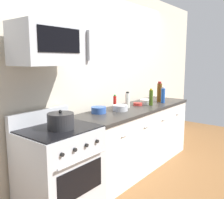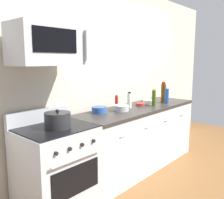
# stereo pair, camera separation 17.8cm
# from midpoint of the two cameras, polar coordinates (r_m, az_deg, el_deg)

# --- Properties ---
(ground_plane) EXTENTS (6.36, 6.36, 0.00)m
(ground_plane) POSITION_cam_midpoint_polar(r_m,az_deg,el_deg) (3.93, 4.21, -14.97)
(ground_plane) COLOR brown
(back_wall) EXTENTS (5.30, 0.10, 2.70)m
(back_wall) POSITION_cam_midpoint_polar(r_m,az_deg,el_deg) (3.84, -0.63, 5.35)
(back_wall) COLOR beige
(back_wall) RESTS_ON ground_plane
(counter_unit) EXTENTS (2.21, 0.66, 0.92)m
(counter_unit) POSITION_cam_midpoint_polar(r_m,az_deg,el_deg) (3.76, 4.31, -8.57)
(counter_unit) COLOR silver
(counter_unit) RESTS_ON ground_plane
(range_oven) EXTENTS (0.76, 0.69, 1.07)m
(range_oven) POSITION_cam_midpoint_polar(r_m,az_deg,el_deg) (2.75, -14.07, -15.54)
(range_oven) COLOR #B7BABF
(range_oven) RESTS_ON ground_plane
(microwave) EXTENTS (0.74, 0.44, 0.40)m
(microwave) POSITION_cam_midpoint_polar(r_m,az_deg,el_deg) (2.54, -15.84, 12.11)
(microwave) COLOR #B7BABF
(bottle_vinegar_white) EXTENTS (0.07, 0.07, 0.23)m
(bottle_vinegar_white) POSITION_cam_midpoint_polar(r_m,az_deg,el_deg) (3.54, 2.17, -0.16)
(bottle_vinegar_white) COLOR silver
(bottle_vinegar_white) RESTS_ON countertop_slab
(bottle_hot_sauce_red) EXTENTS (0.04, 0.04, 0.19)m
(bottle_hot_sauce_red) POSITION_cam_midpoint_polar(r_m,az_deg,el_deg) (3.52, -0.80, -0.54)
(bottle_hot_sauce_red) COLOR #B21914
(bottle_hot_sauce_red) RESTS_ON countertop_slab
(bottle_soda_blue) EXTENTS (0.06, 0.06, 0.26)m
(bottle_soda_blue) POSITION_cam_midpoint_polar(r_m,az_deg,el_deg) (4.02, 10.50, 0.97)
(bottle_soda_blue) COLOR #1E4CA5
(bottle_soda_blue) RESTS_ON countertop_slab
(bottle_olive_oil) EXTENTS (0.06, 0.06, 0.26)m
(bottle_olive_oil) POSITION_cam_midpoint_polar(r_m,az_deg,el_deg) (3.76, 7.68, 0.47)
(bottle_olive_oil) COLOR #385114
(bottle_olive_oil) RESTS_ON countertop_slab
(bottle_wine_amber) EXTENTS (0.08, 0.08, 0.34)m
(bottle_wine_amber) POSITION_cam_midpoint_polar(r_m,az_deg,el_deg) (4.10, 9.71, 1.67)
(bottle_wine_amber) COLOR #59330F
(bottle_wine_amber) RESTS_ON countertop_slab
(bowl_white_ceramic) EXTENTS (0.19, 0.19, 0.07)m
(bowl_white_ceramic) POSITION_cam_midpoint_polar(r_m,az_deg,el_deg) (3.90, 6.60, -0.47)
(bowl_white_ceramic) COLOR white
(bowl_white_ceramic) RESTS_ON countertop_slab
(bowl_steel_prep) EXTENTS (0.21, 0.21, 0.08)m
(bowl_steel_prep) POSITION_cam_midpoint_polar(r_m,az_deg,el_deg) (3.35, 0.38, -1.92)
(bowl_steel_prep) COLOR #B2B5BA
(bowl_steel_prep) RESTS_ON countertop_slab
(bowl_blue_mixing) EXTENTS (0.19, 0.19, 0.08)m
(bowl_blue_mixing) POSITION_cam_midpoint_polar(r_m,az_deg,el_deg) (3.21, -4.70, -2.41)
(bowl_blue_mixing) COLOR #2D519E
(bowl_blue_mixing) RESTS_ON countertop_slab
(bowl_red_small) EXTENTS (0.13, 0.13, 0.04)m
(bowl_red_small) POSITION_cam_midpoint_polar(r_m,az_deg,el_deg) (3.75, 4.63, -1.04)
(bowl_red_small) COLOR #B72D28
(bowl_red_small) RESTS_ON countertop_slab
(stockpot) EXTENTS (0.26, 0.26, 0.19)m
(stockpot) POSITION_cam_midpoint_polar(r_m,az_deg,el_deg) (2.53, -13.80, -4.86)
(stockpot) COLOR #262628
(stockpot) RESTS_ON range_oven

